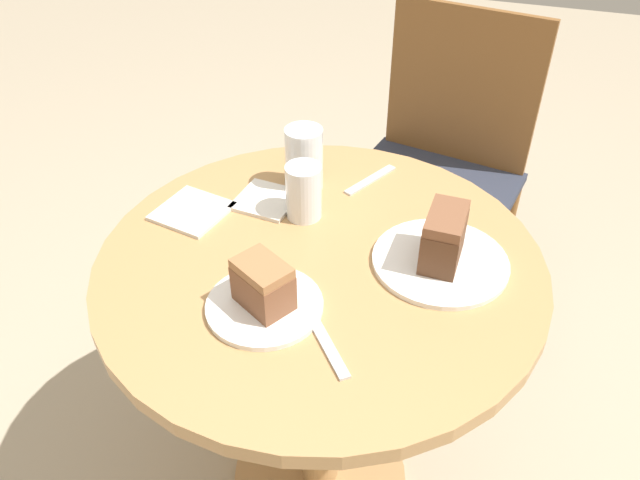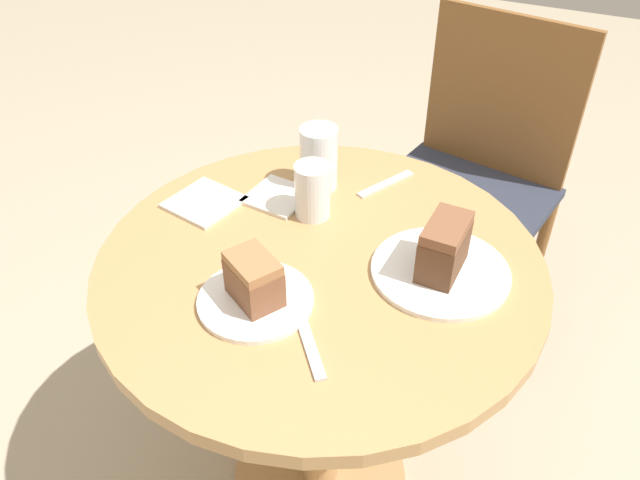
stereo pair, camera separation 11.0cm
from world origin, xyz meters
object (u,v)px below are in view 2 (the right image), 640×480
chair (473,173)px  plate_far (440,271)px  cake_slice_far (444,247)px  glass_lemonade (319,161)px  cake_slice_near (254,279)px  glass_water (312,194)px  plate_near (256,300)px

chair → plate_far: (0.10, -0.77, 0.26)m
cake_slice_far → glass_lemonade: 0.35m
cake_slice_near → glass_water: (-0.03, 0.26, -0.00)m
chair → cake_slice_near: chair is taller
chair → glass_water: size_ratio=8.10×
plate_far → glass_water: (-0.28, 0.06, 0.04)m
cake_slice_far → glass_lemonade: glass_lemonade is taller
cake_slice_near → glass_lemonade: glass_lemonade is taller
cake_slice_far → glass_lemonade: size_ratio=0.84×
chair → plate_far: chair is taller
plate_near → plate_far: (0.25, 0.20, 0.00)m
plate_near → cake_slice_far: bearing=38.5°
chair → plate_near: size_ratio=4.64×
chair → glass_water: bearing=-93.6°
cake_slice_near → glass_lemonade: size_ratio=0.84×
plate_far → cake_slice_far: 0.05m
chair → glass_lemonade: (-0.21, -0.61, 0.31)m
plate_far → cake_slice_near: (-0.25, -0.20, 0.05)m
plate_far → glass_lemonade: size_ratio=1.82×
plate_near → glass_water: 0.27m
glass_lemonade → plate_near: bearing=-80.8°
plate_near → plate_far: size_ratio=0.80×
plate_near → plate_far: same height
chair → plate_far: 0.82m
plate_near → glass_lemonade: 0.37m
plate_far → cake_slice_far: size_ratio=2.17×
chair → plate_near: 1.02m
plate_near → plate_far: 0.33m
glass_lemonade → glass_water: glass_lemonade is taller
plate_far → glass_water: glass_water is taller
chair → cake_slice_near: (-0.15, -0.97, 0.31)m
chair → cake_slice_far: 0.84m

